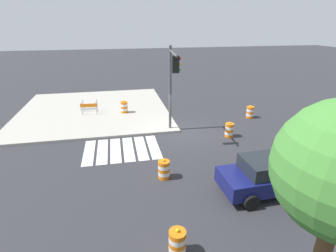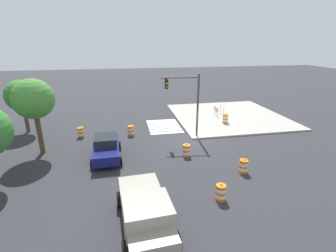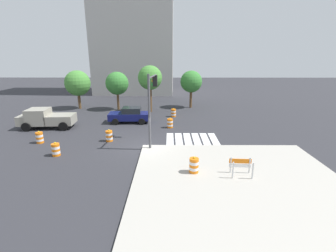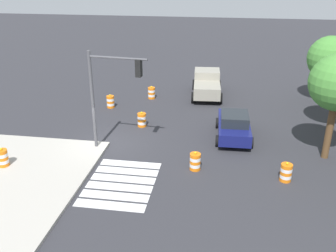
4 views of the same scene
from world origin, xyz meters
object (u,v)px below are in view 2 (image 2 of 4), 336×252
object	(u,v)px
traffic_barrel_near_corner	(221,192)
street_tree_streetside_far	(22,96)
traffic_barrel_median_near	(131,131)
construction_barricade	(217,110)
traffic_barrel_far_curb	(81,132)
street_tree_streetside_near	(33,100)
pickup_truck	(146,213)
traffic_barrel_median_far	(243,166)
traffic_barrel_crosswalk_end	(186,150)
traffic_light_pole	(185,95)
sports_car	(106,147)
traffic_barrel_on_sidewalk	(225,119)

from	to	relation	value
traffic_barrel_near_corner	street_tree_streetside_far	xyz separation A→B (m)	(13.48, 14.01, 3.03)
traffic_barrel_median_near	construction_barricade	size ratio (longest dim) A/B	0.78
traffic_barrel_far_curb	construction_barricade	xyz separation A→B (m)	(3.71, -14.44, 0.27)
traffic_barrel_far_curb	street_tree_streetside_near	distance (m)	5.31
pickup_truck	street_tree_streetside_far	size ratio (longest dim) A/B	1.07
traffic_barrel_median_near	traffic_barrel_far_curb	bearing A→B (deg)	84.70
traffic_barrel_near_corner	traffic_barrel_median_far	bearing A→B (deg)	-46.20
street_tree_streetside_near	pickup_truck	bearing A→B (deg)	-144.23
traffic_barrel_far_curb	street_tree_streetside_far	distance (m)	6.47
street_tree_streetside_near	traffic_barrel_crosswalk_end	bearing A→B (deg)	-103.76
traffic_light_pole	traffic_barrel_median_far	bearing A→B (deg)	-161.11
traffic_barrel_median_far	street_tree_streetside_near	distance (m)	15.49
pickup_truck	traffic_barrel_near_corner	size ratio (longest dim) A/B	5.17
pickup_truck	construction_barricade	xyz separation A→B (m)	(16.34, -9.85, -0.25)
street_tree_streetside_far	street_tree_streetside_near	bearing A→B (deg)	-152.70
traffic_barrel_far_curb	street_tree_streetside_near	world-z (taller)	street_tree_streetside_near
pickup_truck	traffic_barrel_crosswalk_end	size ratio (longest dim) A/B	5.17
traffic_barrel_near_corner	street_tree_streetside_far	size ratio (longest dim) A/B	0.21
traffic_barrel_median_near	street_tree_streetside_far	size ratio (longest dim) A/B	0.21
traffic_barrel_crosswalk_end	street_tree_streetside_near	xyz separation A→B (m)	(2.65, 10.84, 3.76)
sports_car	traffic_barrel_far_curb	bearing A→B (deg)	28.20
pickup_truck	traffic_light_pole	world-z (taller)	traffic_light_pole
pickup_truck	construction_barricade	distance (m)	19.08
construction_barricade	street_tree_streetside_far	size ratio (longest dim) A/B	0.26
pickup_truck	street_tree_streetside_near	world-z (taller)	street_tree_streetside_near
traffic_barrel_near_corner	traffic_barrel_median_far	size ratio (longest dim) A/B	1.00
sports_car	traffic_barrel_median_near	distance (m)	4.68
sports_car	traffic_barrel_median_near	xyz separation A→B (m)	(4.23, -1.96, -0.36)
traffic_barrel_median_near	street_tree_streetside_far	bearing A→B (deg)	73.57
pickup_truck	traffic_barrel_median_far	world-z (taller)	pickup_truck
traffic_barrel_near_corner	traffic_barrel_on_sidewalk	bearing A→B (deg)	-24.21
street_tree_streetside_near	construction_barricade	bearing A→B (deg)	-68.85
construction_barricade	street_tree_streetside_far	xyz separation A→B (m)	(-1.28, 19.62, 2.76)
sports_car	street_tree_streetside_near	distance (m)	6.27
traffic_barrel_on_sidewalk	street_tree_streetside_near	distance (m)	17.52
traffic_barrel_median_near	traffic_barrel_median_far	bearing A→B (deg)	-139.42
sports_car	traffic_barrel_near_corner	distance (m)	9.03
traffic_barrel_far_curb	construction_barricade	distance (m)	14.91
traffic_barrel_far_curb	street_tree_streetside_far	xyz separation A→B (m)	(2.43, 5.18, 3.03)
traffic_barrel_median_far	street_tree_streetside_near	world-z (taller)	street_tree_streetside_near
traffic_barrel_near_corner	street_tree_streetside_far	bearing A→B (deg)	46.11
sports_car	traffic_barrel_near_corner	xyz separation A→B (m)	(-6.41, -6.34, -0.36)
traffic_barrel_far_curb	traffic_light_pole	bearing A→B (deg)	-101.39
sports_car	street_tree_streetside_near	xyz separation A→B (m)	(1.81, 4.95, 3.40)
traffic_barrel_crosswalk_end	traffic_barrel_on_sidewalk	xyz separation A→B (m)	(6.47, -5.87, 0.15)
traffic_barrel_crosswalk_end	construction_barricade	size ratio (longest dim) A/B	0.78
traffic_barrel_median_far	street_tree_streetside_near	xyz separation A→B (m)	(5.73, 13.89, 3.76)
pickup_truck	street_tree_streetside_far	bearing A→B (deg)	32.99
sports_car	street_tree_streetside_near	size ratio (longest dim) A/B	0.76
traffic_barrel_median_near	traffic_barrel_median_far	size ratio (longest dim) A/B	1.00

